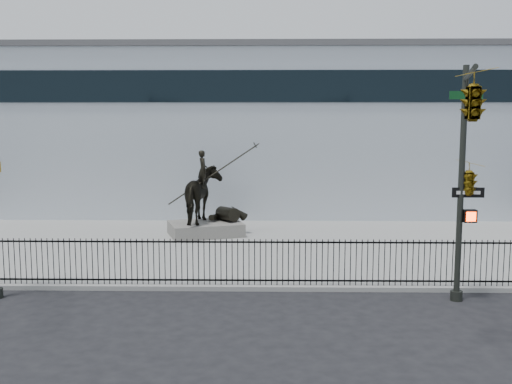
{
  "coord_description": "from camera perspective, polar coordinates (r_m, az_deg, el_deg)",
  "views": [
    {
      "loc": [
        1.26,
        -17.43,
        5.57
      ],
      "look_at": [
        0.84,
        6.0,
        2.55
      ],
      "focal_mm": 42.0,
      "sensor_mm": 36.0,
      "label": 1
    }
  ],
  "objects": [
    {
      "name": "statue_plinth",
      "position": [
        27.26,
        -4.83,
        -3.51
      ],
      "size": [
        3.69,
        3.06,
        0.59
      ],
      "primitive_type": "cube",
      "rotation": [
        0.0,
        0.0,
        0.32
      ],
      "color": "#5D5A55",
      "rests_on": "plaza"
    },
    {
      "name": "picket_fence",
      "position": [
        19.29,
        -2.76,
        -6.66
      ],
      "size": [
        22.1,
        0.1,
        1.5
      ],
      "color": "black",
      "rests_on": "plaza"
    },
    {
      "name": "ground",
      "position": [
        18.34,
        -3.01,
        -10.34
      ],
      "size": [
        120.0,
        120.0,
        0.0
      ],
      "primitive_type": "plane",
      "color": "black",
      "rests_on": "ground"
    },
    {
      "name": "equestrian_statue",
      "position": [
        27.02,
        -4.74,
        -0.3
      ],
      "size": [
        3.87,
        3.05,
        3.44
      ],
      "rotation": [
        0.0,
        0.0,
        0.32
      ],
      "color": "black",
      "rests_on": "statue_plinth"
    },
    {
      "name": "building",
      "position": [
        37.46,
        -0.9,
        5.71
      ],
      "size": [
        44.0,
        14.0,
        9.0
      ],
      "primitive_type": "cube",
      "color": "silver",
      "rests_on": "ground"
    },
    {
      "name": "plaza",
      "position": [
        25.07,
        -1.89,
        -5.32
      ],
      "size": [
        30.0,
        12.0,
        0.15
      ],
      "primitive_type": "cube",
      "color": "gray",
      "rests_on": "ground"
    },
    {
      "name": "traffic_signal_right",
      "position": [
        16.29,
        19.72,
        4.39
      ],
      "size": [
        2.17,
        6.86,
        7.0
      ],
      "color": "#242722",
      "rests_on": "ground"
    }
  ]
}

